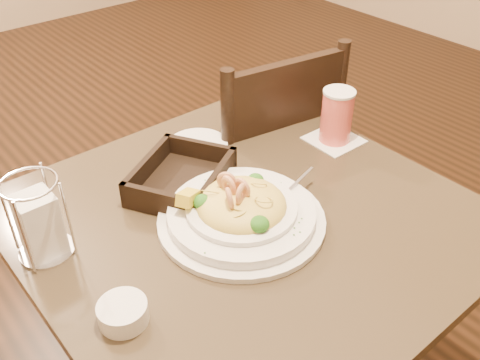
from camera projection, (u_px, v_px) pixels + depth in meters
main_table at (245, 287)px, 1.29m from camera, size 0.90×0.90×0.73m
dining_chair_near at (258, 169)px, 1.69m from camera, size 0.48×0.48×0.93m
pasta_bowl at (241, 211)px, 1.11m from camera, size 0.39×0.35×0.11m
drink_glass at (337, 117)px, 1.36m from camera, size 0.13×0.13×0.14m
bread_basket at (182, 180)px, 1.22m from camera, size 0.29×0.27×0.06m
napkin_caddy at (40, 223)px, 1.02m from camera, size 0.11×0.11×0.17m
side_plate at (198, 145)px, 1.37m from camera, size 0.21×0.21×0.01m
butter_ramekin at (123, 313)px, 0.91m from camera, size 0.10×0.10×0.04m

